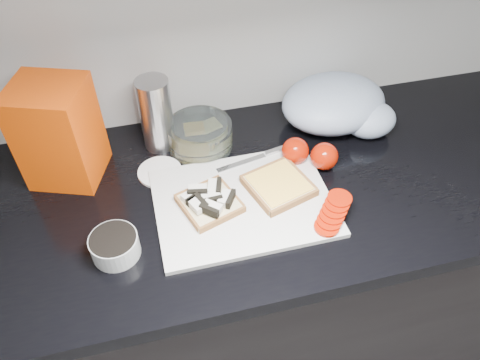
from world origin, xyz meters
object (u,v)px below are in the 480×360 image
glass_bowl (200,135)px  bread_bag (59,133)px  cutting_board (243,202)px  steel_canister (156,114)px

glass_bowl → bread_bag: size_ratio=0.67×
cutting_board → bread_bag: (-0.38, 0.21, 0.12)m
cutting_board → steel_canister: (-0.16, 0.26, 0.09)m
steel_canister → bread_bag: bearing=-167.3°
glass_bowl → steel_canister: steel_canister is taller
glass_bowl → steel_canister: bearing=162.5°
glass_bowl → steel_canister: size_ratio=0.85×
bread_bag → steel_canister: size_ratio=1.28×
glass_bowl → bread_bag: bread_bag is taller
cutting_board → steel_canister: bearing=121.3°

